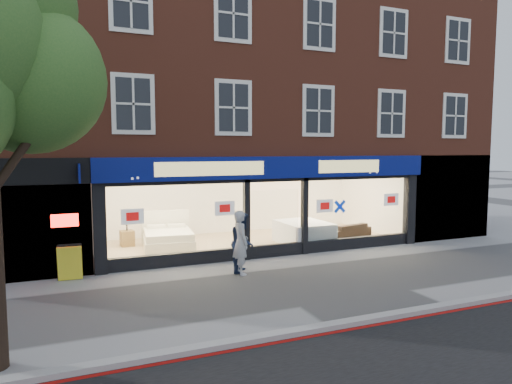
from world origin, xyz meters
TOP-DOWN VIEW (x-y plane):
  - ground at (0.00, 0.00)m, footprint 120.00×120.00m
  - kerb_line at (0.00, -3.10)m, footprint 60.00×0.10m
  - kerb_stone at (0.00, -2.90)m, footprint 60.00×0.25m
  - showroom_floor at (0.00, 5.25)m, footprint 11.00×4.50m
  - building at (-0.02, 6.93)m, footprint 19.00×8.26m
  - display_bed at (-3.09, 5.47)m, footprint 1.92×2.25m
  - bedside_table at (-4.40, 6.14)m, footprint 0.50×0.50m
  - mattress_stack at (1.60, 4.11)m, footprint 1.64×2.05m
  - sofa at (3.70, 4.40)m, footprint 2.03×1.15m
  - a_board at (-6.31, 2.70)m, footprint 0.65×0.44m
  - pedestrian_grey at (-1.84, 1.48)m, footprint 0.45×0.67m
  - pedestrian_blue at (-1.70, 1.71)m, footprint 0.97×1.05m

SIDE VIEW (x-z plane):
  - ground at x=0.00m, z-range 0.00..0.00m
  - kerb_line at x=0.00m, z-range 0.00..0.01m
  - showroom_floor at x=0.00m, z-range 0.00..0.10m
  - kerb_stone at x=0.00m, z-range 0.00..0.12m
  - bedside_table at x=-4.40m, z-range 0.10..0.65m
  - sofa at x=3.70m, z-range 0.10..0.66m
  - display_bed at x=-3.09m, z-range -0.16..1.02m
  - a_board at x=-6.31m, z-range 0.00..0.97m
  - mattress_stack at x=1.60m, z-range 0.10..0.89m
  - pedestrian_blue at x=-1.70m, z-range 0.00..1.74m
  - pedestrian_grey at x=-1.84m, z-range 0.00..1.82m
  - building at x=-0.02m, z-range 1.52..11.82m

